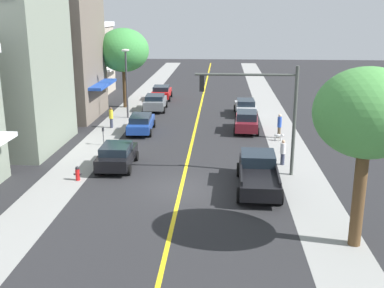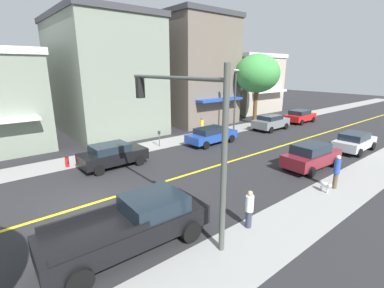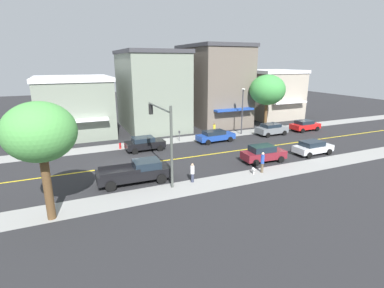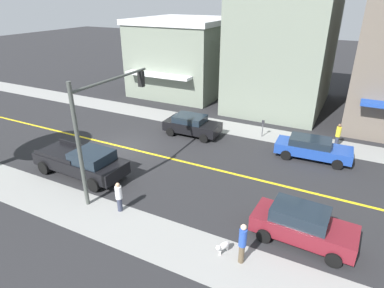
# 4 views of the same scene
# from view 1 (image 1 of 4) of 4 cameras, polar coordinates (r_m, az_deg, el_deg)

# --- Properties ---
(ground_plane) EXTENTS (140.00, 140.00, 0.00)m
(ground_plane) POSITION_cam_1_polar(r_m,az_deg,el_deg) (25.46, -1.33, -5.39)
(ground_plane) COLOR #262628
(sidewalk_left) EXTENTS (2.65, 126.00, 0.01)m
(sidewalk_left) POSITION_cam_1_polar(r_m,az_deg,el_deg) (26.90, -16.02, -4.84)
(sidewalk_left) COLOR gray
(sidewalk_left) RESTS_ON ground
(sidewalk_right) EXTENTS (2.65, 126.00, 0.01)m
(sidewalk_right) POSITION_cam_1_polar(r_m,az_deg,el_deg) (25.81, 14.00, -5.57)
(sidewalk_right) COLOR gray
(sidewalk_right) RESTS_ON ground
(road_centerline_stripe) EXTENTS (0.20, 126.00, 0.00)m
(road_centerline_stripe) POSITION_cam_1_polar(r_m,az_deg,el_deg) (25.46, -1.33, -5.38)
(road_centerline_stripe) COLOR yellow
(road_centerline_stripe) RESTS_ON ground
(pale_office_building) EXTENTS (13.05, 7.95, 11.81)m
(pale_office_building) POSITION_cam_1_polar(r_m,az_deg,el_deg) (44.20, -19.20, 10.72)
(pale_office_building) COLOR #665B51
(pale_office_building) RESTS_ON ground
(corner_shop_building) EXTENTS (9.31, 8.52, 8.01)m
(corner_shop_building) POSITION_cam_1_polar(r_m,az_deg,el_deg) (54.99, -14.49, 9.95)
(corner_shop_building) COLOR #A39989
(corner_shop_building) RESTS_ON ground
(street_tree_left_near) EXTENTS (4.10, 4.10, 7.26)m
(street_tree_left_near) POSITION_cam_1_polar(r_m,az_deg,el_deg) (19.01, 20.50, 3.40)
(street_tree_left_near) COLOR brown
(street_tree_left_near) RESTS_ON ground
(street_tree_right_corner) EXTENTS (4.89, 4.89, 7.66)m
(street_tree_right_corner) POSITION_cam_1_polar(r_m,az_deg,el_deg) (46.47, -8.31, 11.18)
(street_tree_right_corner) COLOR brown
(street_tree_right_corner) RESTS_ON ground
(fire_hydrant) EXTENTS (0.44, 0.24, 0.83)m
(fire_hydrant) POSITION_cam_1_polar(r_m,az_deg,el_deg) (27.26, -13.72, -3.48)
(fire_hydrant) COLOR red
(fire_hydrant) RESTS_ON ground
(parking_meter) EXTENTS (0.12, 0.18, 1.29)m
(parking_meter) POSITION_cam_1_polar(r_m,az_deg,el_deg) (33.85, -10.73, 1.26)
(parking_meter) COLOR #4C4C51
(parking_meter) RESTS_ON ground
(traffic_light_mast) EXTENTS (5.76, 0.32, 6.32)m
(traffic_light_mast) POSITION_cam_1_polar(r_m,az_deg,el_deg) (26.81, 8.63, 5.00)
(traffic_light_mast) COLOR #474C47
(traffic_light_mast) RESTS_ON ground
(street_lamp) EXTENTS (0.70, 0.36, 6.06)m
(street_lamp) POSITION_cam_1_polar(r_m,az_deg,el_deg) (41.82, -7.97, 8.23)
(street_lamp) COLOR #38383D
(street_lamp) RESTS_ON ground
(red_sedan_left_curb) EXTENTS (2.19, 4.21, 1.46)m
(red_sedan_left_curb) POSITION_cam_1_polar(r_m,az_deg,el_deg) (50.98, -3.71, 6.30)
(red_sedan_left_curb) COLOR red
(red_sedan_left_curb) RESTS_ON ground
(blue_sedan_left_curb) EXTENTS (2.10, 4.73, 1.40)m
(blue_sedan_left_curb) POSITION_cam_1_polar(r_m,az_deg,el_deg) (37.09, -6.20, 2.57)
(blue_sedan_left_curb) COLOR #1E429E
(blue_sedan_left_curb) RESTS_ON ground
(maroon_sedan_right_curb) EXTENTS (2.11, 4.33, 1.63)m
(maroon_sedan_right_curb) POSITION_cam_1_polar(r_m,az_deg,el_deg) (37.37, 6.64, 2.79)
(maroon_sedan_right_curb) COLOR maroon
(maroon_sedan_right_curb) RESTS_ON ground
(black_sedan_left_curb) EXTENTS (2.17, 4.20, 1.50)m
(black_sedan_left_curb) POSITION_cam_1_polar(r_m,az_deg,el_deg) (28.84, -9.10, -1.35)
(black_sedan_left_curb) COLOR black
(black_sedan_left_curb) RESTS_ON ground
(silver_sedan_right_curb) EXTENTS (2.04, 4.22, 1.44)m
(silver_sedan_right_curb) POSITION_cam_1_polar(r_m,az_deg,el_deg) (43.41, 6.50, 4.53)
(silver_sedan_right_curb) COLOR #B7BABF
(silver_sedan_right_curb) RESTS_ON ground
(grey_sedan_left_curb) EXTENTS (2.21, 4.21, 1.53)m
(grey_sedan_left_curb) POSITION_cam_1_polar(r_m,az_deg,el_deg) (45.21, -4.49, 5.10)
(grey_sedan_left_curb) COLOR slate
(grey_sedan_left_curb) RESTS_ON ground
(black_pickup_truck) EXTENTS (2.41, 5.84, 1.73)m
(black_pickup_truck) POSITION_cam_1_polar(r_m,az_deg,el_deg) (25.46, 8.04, -3.44)
(black_pickup_truck) COLOR black
(black_pickup_truck) RESTS_ON ground
(pedestrian_yellow_shirt) EXTENTS (0.32, 0.32, 1.70)m
(pedestrian_yellow_shirt) POSITION_cam_1_polar(r_m,az_deg,el_deg) (38.81, -9.78, 3.26)
(pedestrian_yellow_shirt) COLOR #33384C
(pedestrian_yellow_shirt) RESTS_ON ground
(pedestrian_white_shirt) EXTENTS (0.33, 0.33, 1.59)m
(pedestrian_white_shirt) POSITION_cam_1_polar(r_m,az_deg,el_deg) (29.55, 10.97, -0.93)
(pedestrian_white_shirt) COLOR #33384C
(pedestrian_white_shirt) RESTS_ON ground
(pedestrian_blue_shirt) EXTENTS (0.31, 0.31, 1.84)m
(pedestrian_blue_shirt) POSITION_cam_1_polar(r_m,az_deg,el_deg) (35.74, 10.56, 2.29)
(pedestrian_blue_shirt) COLOR brown
(pedestrian_blue_shirt) RESTS_ON ground
(small_dog) EXTENTS (0.74, 0.47, 0.56)m
(small_dog) POSITION_cam_1_polar(r_m,az_deg,el_deg) (35.08, 10.48, 0.97)
(small_dog) COLOR silver
(small_dog) RESTS_ON ground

